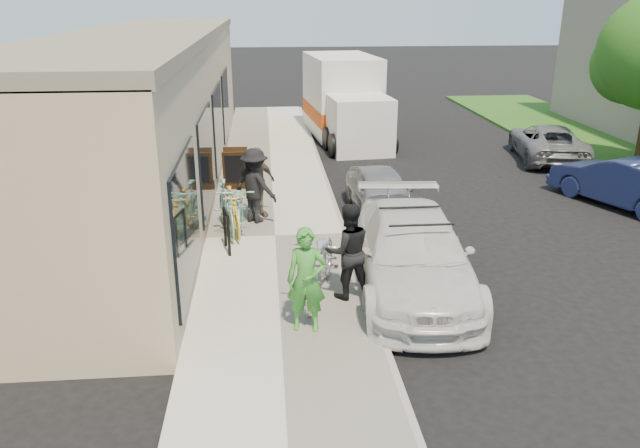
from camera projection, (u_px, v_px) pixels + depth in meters
name	position (u px, v px, depth m)	size (l,w,h in m)	color
ground	(392.00, 300.00, 11.03)	(120.00, 120.00, 0.00)	black
sidewalk	(275.00, 239.00, 13.64)	(3.00, 34.00, 0.15)	beige
curb	(345.00, 237.00, 13.78)	(0.12, 34.00, 0.13)	gray
storefront	(153.00, 109.00, 17.34)	(3.60, 20.00, 4.22)	#C8AE8B
bike_rack	(227.00, 227.00, 12.63)	(0.16, 0.61, 0.86)	black
sandwich_board	(235.00, 169.00, 16.78)	(0.66, 0.67, 1.08)	black
sedan_white	(412.00, 253.00, 11.23)	(2.38, 5.02, 1.45)	silver
sedan_silver	(381.00, 192.00, 15.16)	(1.37, 3.40, 1.16)	gray
moving_truck	(345.00, 103.00, 23.31)	(2.84, 6.30, 3.01)	silver
far_car_blue	(625.00, 182.00, 15.83)	(1.35, 3.87, 1.27)	#161E44
far_car_gray	(547.00, 142.00, 20.43)	(1.93, 4.18, 1.16)	slate
tandem_bike	(320.00, 263.00, 10.71)	(0.79, 2.27, 1.19)	silver
woman_rider	(306.00, 280.00, 9.52)	(0.61, 0.40, 1.67)	#398F2F
man_standing	(348.00, 251.00, 10.58)	(0.82, 0.64, 1.69)	black
cruiser_bike_a	(226.00, 208.00, 13.61)	(0.53, 1.88, 1.13)	#83C3B1
cruiser_bike_b	(240.00, 206.00, 13.92)	(0.67, 1.93, 1.01)	#83C3B1
cruiser_bike_c	(232.00, 212.00, 13.56)	(0.47, 1.67, 1.00)	yellow
bystander_a	(255.00, 186.00, 14.19)	(1.11, 0.64, 1.72)	black
bystander_b	(256.00, 183.00, 14.52)	(0.98, 0.41, 1.67)	brown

